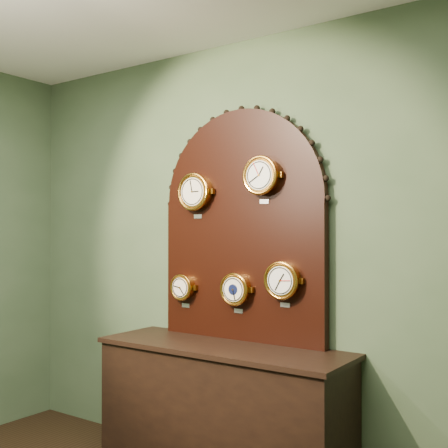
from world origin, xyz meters
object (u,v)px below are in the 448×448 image
Objects in this scene: arabic_clock at (262,176)px; barometer at (236,289)px; shop_counter at (222,415)px; tide_clock at (283,280)px; hygrometer at (183,287)px; display_board at (242,217)px; roman_clock at (195,192)px.

barometer is at bearing 179.78° from arabic_clock.
shop_counter is 0.92m from tide_clock.
tide_clock reaches higher than hygrometer.
display_board is 0.33m from arabic_clock.
arabic_clock is (0.19, -0.07, 0.26)m from display_board.
display_board reaches higher than roman_clock.
hygrometer is 0.88× the size of barometer.
display_board is 5.13× the size of arabic_clock.
hygrometer reaches higher than shop_counter.
roman_clock is 0.53m from arabic_clock.
barometer is at bearing 90.26° from shop_counter.
barometer is (-0.00, 0.15, 0.76)m from shop_counter.
arabic_clock reaches higher than roman_clock.
roman_clock reaches higher than tide_clock.
shop_counter is 0.78m from barometer.
arabic_clock reaches higher than tide_clock.
tide_clock is (0.78, -0.00, 0.09)m from hygrometer.
shop_counter is 0.88m from hygrometer.
hygrometer is (-0.11, 0.00, -0.65)m from roman_clock.
barometer is at bearing 0.17° from roman_clock.
tide_clock is (0.34, -0.07, -0.39)m from display_board.
shop_counter is 1.50m from arabic_clock.
arabic_clock is at bearing -0.22° from barometer.
roman_clock is at bearing 155.30° from shop_counter.
shop_counter is at bearing -89.74° from barometer.
roman_clock is at bearing -168.52° from display_board.
shop_counter is 5.36× the size of arabic_clock.
roman_clock is (-0.33, -0.07, 0.17)m from display_board.
roman_clock reaches higher than barometer.
shop_counter is at bearing -24.70° from roman_clock.
tide_clock is at bearing -0.10° from hygrometer.
hygrometer is 0.82× the size of tide_clock.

